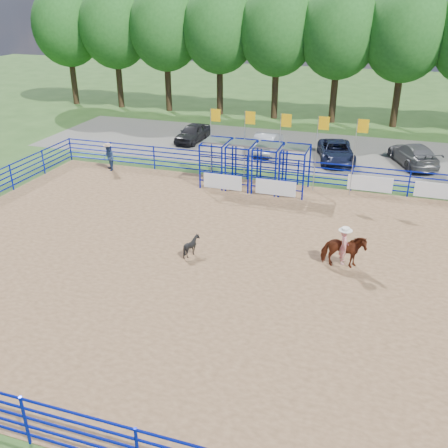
{
  "coord_description": "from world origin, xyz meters",
  "views": [
    {
      "loc": [
        4.29,
        -16.96,
        10.13
      ],
      "look_at": [
        -1.52,
        1.0,
        1.3
      ],
      "focal_mm": 40.0,
      "sensor_mm": 36.0,
      "label": 1
    }
  ],
  "objects_px": {
    "car_a": "(193,133)",
    "horse_and_rider": "(344,248)",
    "car_c": "(336,151)",
    "car_b": "(267,142)",
    "spectator_cowboy": "(109,157)",
    "car_d": "(413,154)",
    "calf": "(192,246)"
  },
  "relations": [
    {
      "from": "car_c",
      "to": "car_d",
      "type": "distance_m",
      "value": 4.82
    },
    {
      "from": "spectator_cowboy",
      "to": "car_c",
      "type": "height_order",
      "value": "spectator_cowboy"
    },
    {
      "from": "car_a",
      "to": "car_b",
      "type": "distance_m",
      "value": 5.9
    },
    {
      "from": "car_a",
      "to": "car_d",
      "type": "relative_size",
      "value": 0.8
    },
    {
      "from": "car_b",
      "to": "car_c",
      "type": "relative_size",
      "value": 0.9
    },
    {
      "from": "horse_and_rider",
      "to": "car_b",
      "type": "bearing_deg",
      "value": 114.3
    },
    {
      "from": "spectator_cowboy",
      "to": "car_d",
      "type": "relative_size",
      "value": 0.35
    },
    {
      "from": "car_a",
      "to": "car_c",
      "type": "relative_size",
      "value": 0.83
    },
    {
      "from": "calf",
      "to": "spectator_cowboy",
      "type": "height_order",
      "value": "spectator_cowboy"
    },
    {
      "from": "calf",
      "to": "spectator_cowboy",
      "type": "relative_size",
      "value": 0.52
    },
    {
      "from": "car_b",
      "to": "car_c",
      "type": "distance_m",
      "value": 4.8
    },
    {
      "from": "horse_and_rider",
      "to": "spectator_cowboy",
      "type": "height_order",
      "value": "horse_and_rider"
    },
    {
      "from": "spectator_cowboy",
      "to": "car_c",
      "type": "xyz_separation_m",
      "value": [
        13.15,
        6.23,
        -0.21
      ]
    },
    {
      "from": "horse_and_rider",
      "to": "car_d",
      "type": "relative_size",
      "value": 0.52
    },
    {
      "from": "horse_and_rider",
      "to": "car_d",
      "type": "xyz_separation_m",
      "value": [
        2.92,
        14.74,
        -0.19
      ]
    },
    {
      "from": "car_a",
      "to": "car_b",
      "type": "bearing_deg",
      "value": -3.38
    },
    {
      "from": "car_c",
      "to": "spectator_cowboy",
      "type": "bearing_deg",
      "value": -166.94
    },
    {
      "from": "car_a",
      "to": "horse_and_rider",
      "type": "bearing_deg",
      "value": -46.07
    },
    {
      "from": "car_b",
      "to": "car_c",
      "type": "bearing_deg",
      "value": 172.6
    },
    {
      "from": "spectator_cowboy",
      "to": "car_b",
      "type": "bearing_deg",
      "value": 39.21
    },
    {
      "from": "spectator_cowboy",
      "to": "car_a",
      "type": "xyz_separation_m",
      "value": [
        2.55,
        7.72,
        -0.21
      ]
    },
    {
      "from": "horse_and_rider",
      "to": "calf",
      "type": "distance_m",
      "value": 6.21
    },
    {
      "from": "spectator_cowboy",
      "to": "car_d",
      "type": "bearing_deg",
      "value": 21.21
    },
    {
      "from": "calf",
      "to": "car_d",
      "type": "bearing_deg",
      "value": -57.41
    },
    {
      "from": "car_b",
      "to": "car_c",
      "type": "xyz_separation_m",
      "value": [
        4.76,
        -0.61,
        -0.04
      ]
    },
    {
      "from": "car_b",
      "to": "horse_and_rider",
      "type": "bearing_deg",
      "value": 114.2
    },
    {
      "from": "car_d",
      "to": "car_a",
      "type": "bearing_deg",
      "value": -24.0
    },
    {
      "from": "horse_and_rider",
      "to": "car_c",
      "type": "bearing_deg",
      "value": 97.49
    },
    {
      "from": "car_d",
      "to": "calf",
      "type": "bearing_deg",
      "value": 38.86
    },
    {
      "from": "calf",
      "to": "horse_and_rider",
      "type": "bearing_deg",
      "value": -108.78
    },
    {
      "from": "car_d",
      "to": "car_b",
      "type": "bearing_deg",
      "value": -20.47
    },
    {
      "from": "horse_and_rider",
      "to": "car_b",
      "type": "relative_size",
      "value": 0.6
    }
  ]
}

